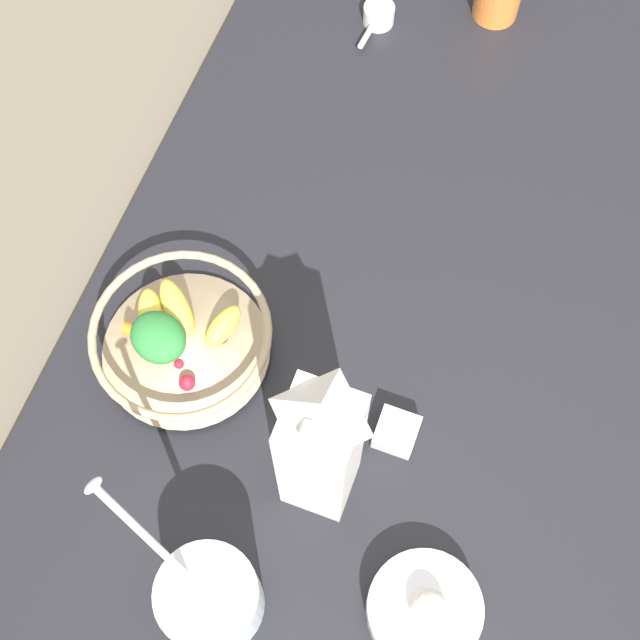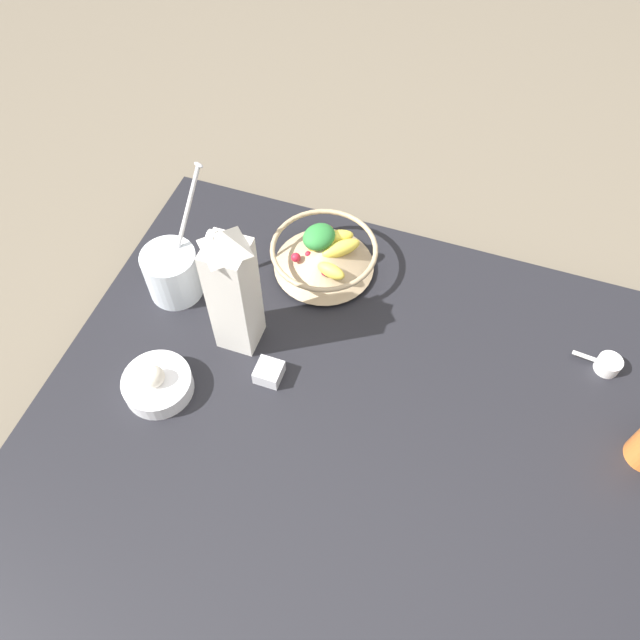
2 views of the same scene
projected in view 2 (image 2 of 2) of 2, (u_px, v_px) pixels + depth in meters
name	position (u px, v px, depth m)	size (l,w,h in m)	color
ground_plane	(352.00, 508.00, 1.03)	(6.00, 6.00, 0.00)	#665B4C
countertop	(352.00, 504.00, 1.01)	(1.17, 1.17, 0.04)	black
fruit_bowl	(324.00, 255.00, 1.23)	(0.21, 0.21, 0.09)	tan
milk_carton	(233.00, 290.00, 1.05)	(0.07, 0.07, 0.29)	silver
yogurt_tub	(172.00, 271.00, 1.18)	(0.16, 0.10, 0.25)	silver
spice_jar	(269.00, 373.00, 1.11)	(0.05, 0.05, 0.03)	silver
measuring_scoop	(607.00, 364.00, 1.12)	(0.04, 0.09, 0.03)	white
garlic_bowl	(157.00, 384.00, 1.09)	(0.12, 0.12, 0.07)	white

